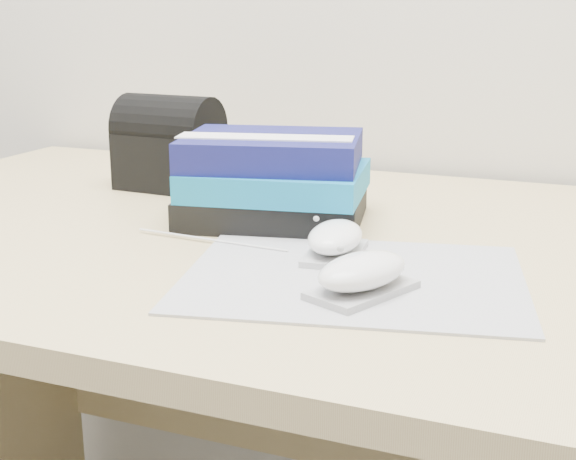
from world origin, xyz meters
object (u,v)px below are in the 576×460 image
at_px(desk, 404,401).
at_px(mouse_front, 362,274).
at_px(book_stack, 274,179).
at_px(pouch, 169,143).
at_px(mouse_rear, 335,240).

relative_size(desk, mouse_front, 13.24).
xyz_separation_m(book_stack, pouch, (-0.22, 0.12, 0.01)).
relative_size(desk, pouch, 10.65).
height_order(mouse_front, pouch, pouch).
xyz_separation_m(desk, book_stack, (-0.17, -0.02, 0.29)).
relative_size(book_stack, pouch, 1.70).
bearing_deg(desk, book_stack, -171.85).
xyz_separation_m(mouse_rear, pouch, (-0.34, 0.24, 0.05)).
bearing_deg(mouse_front, mouse_rear, 120.83).
distance_m(book_stack, pouch, 0.25).
bearing_deg(pouch, mouse_rear, -35.36).
distance_m(mouse_rear, pouch, 0.42).
relative_size(mouse_front, book_stack, 0.47).
bearing_deg(desk, mouse_front, -87.12).
bearing_deg(mouse_front, desk, 92.88).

